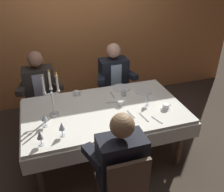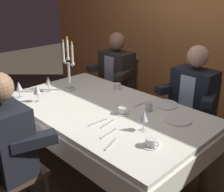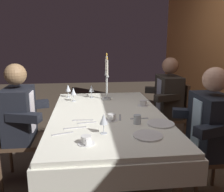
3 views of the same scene
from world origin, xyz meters
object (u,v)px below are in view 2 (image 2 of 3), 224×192
object	(u,v)px
wine_glass_1	(19,86)
wine_glass_2	(144,117)
wine_glass_3	(48,81)
coffee_cup_1	(123,111)
seated_diner_2	(194,94)
coffee_cup_0	(117,87)
water_tumbler_0	(149,106)
coffee_cup_2	(151,143)
seated_diner_0	(117,72)
candelabra	(69,69)
dinner_plate_0	(178,120)
dinner_plate_1	(165,105)
dining_table	(104,119)
wine_glass_0	(37,90)
seated_diner_1	(6,139)

from	to	relation	value
wine_glass_1	wine_glass_2	bearing A→B (deg)	15.55
wine_glass_3	coffee_cup_1	xyz separation A→B (m)	(0.91, 0.16, -0.09)
wine_glass_3	seated_diner_2	distance (m)	1.50
wine_glass_2	coffee_cup_0	bearing A→B (deg)	146.89
water_tumbler_0	coffee_cup_2	distance (m)	0.58
seated_diner_0	seated_diner_2	xyz separation A→B (m)	(1.11, 0.00, 0.00)
wine_glass_1	candelabra	bearing A→B (deg)	69.92
wine_glass_3	coffee_cup_0	bearing A→B (deg)	51.65
wine_glass_3	candelabra	bearing A→B (deg)	58.20
dinner_plate_0	coffee_cup_1	size ratio (longest dim) A/B	1.75
coffee_cup_0	dinner_plate_1	bearing A→B (deg)	0.66
dining_table	wine_glass_0	size ratio (longest dim) A/B	11.83
wine_glass_3	coffee_cup_2	distance (m)	1.41
seated_diner_2	seated_diner_0	bearing A→B (deg)	180.00
wine_glass_3	seated_diner_2	xyz separation A→B (m)	(1.10, 1.02, -0.12)
wine_glass_2	coffee_cup_0	size ratio (longest dim) A/B	1.24
candelabra	coffee_cup_1	size ratio (longest dim) A/B	4.29
wine_glass_0	seated_diner_0	xyz separation A→B (m)	(-0.16, 1.24, -0.12)
coffee_cup_1	seated_diner_0	distance (m)	1.26
dining_table	seated_diner_1	world-z (taller)	seated_diner_1
wine_glass_2	dinner_plate_0	bearing A→B (deg)	73.85
dinner_plate_0	coffee_cup_0	size ratio (longest dim) A/B	1.75
dinner_plate_0	coffee_cup_2	bearing A→B (deg)	-79.69
dining_table	coffee_cup_0	size ratio (longest dim) A/B	14.70
dinner_plate_1	coffee_cup_1	distance (m)	0.44
wine_glass_1	water_tumbler_0	bearing A→B (deg)	31.48
wine_glass_3	coffee_cup_0	size ratio (longest dim) A/B	1.24
water_tumbler_0	coffee_cup_1	world-z (taller)	water_tumbler_0
candelabra	wine_glass_1	size ratio (longest dim) A/B	3.45
wine_glass_2	candelabra	bearing A→B (deg)	173.62
wine_glass_1	seated_diner_0	xyz separation A→B (m)	(0.05, 1.32, -0.12)
water_tumbler_0	candelabra	bearing A→B (deg)	-168.47
dining_table	dinner_plate_0	bearing A→B (deg)	22.44
coffee_cup_0	seated_diner_0	size ratio (longest dim) A/B	0.11
candelabra	wine_glass_2	xyz separation A→B (m)	(1.11, -0.12, -0.12)
wine_glass_1	coffee_cup_1	bearing A→B (deg)	25.07
wine_glass_3	wine_glass_1	bearing A→B (deg)	-101.69
coffee_cup_2	wine_glass_1	bearing A→B (deg)	-171.51
dinner_plate_0	seated_diner_0	xyz separation A→B (m)	(-1.32, 0.63, -0.01)
wine_glass_3	dinner_plate_1	bearing A→B (deg)	28.28
dinner_plate_1	coffee_cup_0	distance (m)	0.62
wine_glass_0	candelabra	bearing A→B (deg)	95.69
dining_table	wine_glass_1	world-z (taller)	wine_glass_1
coffee_cup_2	seated_diner_1	xyz separation A→B (m)	(-0.80, -0.67, -0.03)
dinner_plate_0	dinner_plate_1	xyz separation A→B (m)	(-0.25, 0.18, 0.00)
dinner_plate_1	seated_diner_1	world-z (taller)	seated_diner_1
seated_diner_1	seated_diner_2	size ratio (longest dim) A/B	1.00
wine_glass_3	seated_diner_0	distance (m)	1.03
seated_diner_2	coffee_cup_0	bearing A→B (deg)	-144.86
dinner_plate_0	wine_glass_0	size ratio (longest dim) A/B	1.41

